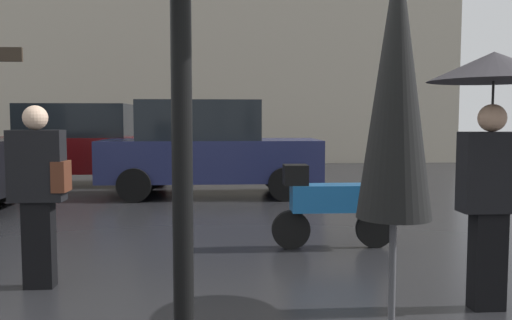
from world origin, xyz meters
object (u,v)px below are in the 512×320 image
(pedestrian_with_umbrella, at_px, (493,107))
(parked_scooter, at_px, (330,202))
(parked_car_left, at_px, (84,144))
(pedestrian_with_bag, at_px, (39,185))
(folded_patio_umbrella_near, at_px, (396,96))
(parked_car_distant, at_px, (208,148))

(pedestrian_with_umbrella, xyz_separation_m, parked_scooter, (-0.88, 2.09, -1.08))
(pedestrian_with_umbrella, distance_m, parked_car_left, 10.14)
(parked_scooter, distance_m, parked_car_left, 7.91)
(pedestrian_with_umbrella, bearing_deg, pedestrian_with_bag, 175.50)
(folded_patio_umbrella_near, xyz_separation_m, pedestrian_with_umbrella, (1.28, 1.50, -0.02))
(parked_car_left, bearing_deg, parked_scooter, -64.97)
(pedestrian_with_bag, distance_m, parked_scooter, 3.24)
(folded_patio_umbrella_near, bearing_deg, pedestrian_with_bag, 137.99)
(pedestrian_with_umbrella, bearing_deg, folded_patio_umbrella_near, -123.39)
(parked_scooter, height_order, parked_car_distant, parked_car_distant)
(pedestrian_with_umbrella, relative_size, parked_car_left, 0.47)
(parked_car_left, bearing_deg, pedestrian_with_bag, -88.41)
(pedestrian_with_umbrella, xyz_separation_m, pedestrian_with_bag, (-3.82, 0.79, -0.69))
(folded_patio_umbrella_near, distance_m, parked_car_distant, 8.20)
(parked_scooter, bearing_deg, pedestrian_with_umbrella, -51.78)
(pedestrian_with_umbrella, relative_size, parked_car_distant, 0.48)
(pedestrian_with_umbrella, bearing_deg, parked_car_distant, 117.67)
(folded_patio_umbrella_near, height_order, parked_scooter, folded_patio_umbrella_near)
(pedestrian_with_umbrella, height_order, pedestrian_with_bag, pedestrian_with_umbrella)
(parked_scooter, bearing_deg, parked_car_left, 140.65)
(pedestrian_with_bag, height_order, parked_car_distant, parked_car_distant)
(pedestrian_with_bag, bearing_deg, pedestrian_with_umbrella, 58.87)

